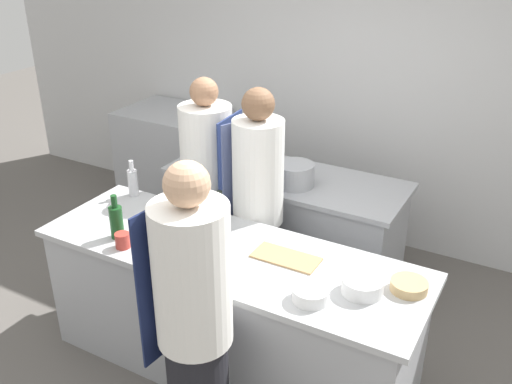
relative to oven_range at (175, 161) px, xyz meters
name	(u,v)px	position (x,y,z in m)	size (l,w,h in m)	color
ground_plane	(231,364)	(1.70, -1.71, -0.52)	(16.00, 16.00, 0.00)	#605B56
wall_back	(357,87)	(1.70, 0.42, 0.88)	(8.00, 0.06, 2.80)	silver
prep_counter	(229,310)	(1.70, -1.71, -0.07)	(2.45, 0.81, 0.89)	#A8AAAF
pass_counter	(285,225)	(1.51, -0.53, -0.07)	(1.90, 0.74, 0.89)	#A8AAAF
oven_range	(175,161)	(0.00, 0.00, 0.00)	(0.96, 0.73, 1.04)	#A8AAAF
chef_at_prep_near	(194,326)	(1.93, -2.39, 0.37)	(0.41, 0.39, 1.78)	black
chef_at_stove	(208,191)	(1.09, -1.01, 0.34)	(0.41, 0.39, 1.73)	black
chef_at_pass_far	(258,210)	(1.59, -1.14, 0.37)	(0.41, 0.39, 1.76)	black
bottle_olive_oil	(215,261)	(1.77, -1.96, 0.46)	(0.07, 0.07, 0.22)	#5B2319
bottle_vinegar	(220,216)	(1.54, -1.54, 0.49)	(0.08, 0.08, 0.29)	black
bottle_wine	(116,221)	(1.01, -1.91, 0.49)	(0.08, 0.08, 0.29)	#19471E
bottle_cooking_oil	(133,182)	(0.70, -1.39, 0.48)	(0.07, 0.07, 0.27)	silver
bowl_mixing_large	(204,251)	(1.61, -1.84, 0.41)	(0.17, 0.17, 0.07)	white
bowl_prep_small	(363,286)	(2.56, -1.72, 0.42)	(0.23, 0.23, 0.09)	white
bowl_ceramic_blue	(409,286)	(2.77, -1.58, 0.40)	(0.20, 0.20, 0.06)	tan
bowl_wooden_salad	(311,294)	(2.34, -1.92, 0.41)	(0.20, 0.20, 0.07)	white
cup	(123,240)	(1.12, -1.99, 0.42)	(0.09, 0.09, 0.10)	#B2382D
cutting_board	(286,257)	(2.05, -1.62, 0.38)	(0.40, 0.19, 0.01)	tan
stockpot	(295,175)	(1.64, -0.66, 0.46)	(0.29, 0.29, 0.18)	#A8AAAF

